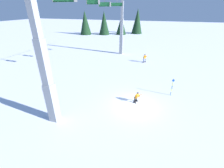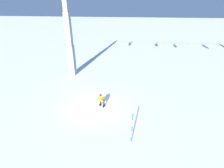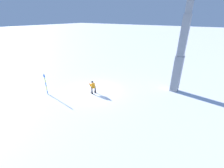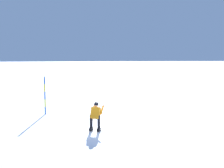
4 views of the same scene
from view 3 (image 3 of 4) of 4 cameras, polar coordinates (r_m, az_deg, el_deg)
ground_plane at (r=17.15m, az=-5.55°, el=-2.50°), size 260.00×260.00×0.00m
skier_carving_main at (r=16.37m, az=-7.20°, el=-0.94°), size 1.09×1.73×1.48m
lift_tower_near at (r=17.00m, az=24.98°, el=13.39°), size 0.80×2.50×12.38m
trail_marker_pole at (r=17.26m, az=-23.72°, el=0.19°), size 0.07×0.28×2.33m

